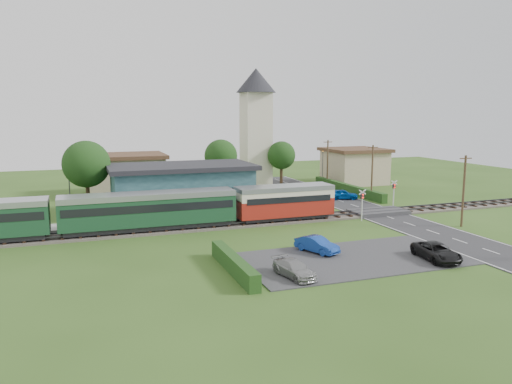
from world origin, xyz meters
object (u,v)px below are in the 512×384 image
object	(u,v)px
train	(114,212)
station_building	(182,187)
house_west	(125,174)
crossing_signal_near	(362,200)
pedestrian_far	(144,213)
equipment_hut	(112,210)
pedestrian_near	(258,205)
crossing_signal_far	(394,190)
car_on_road	(343,194)
church_tower	(256,118)
car_park_blue	(317,244)
house_east	(354,166)
car_park_silver	(294,269)
car_park_dark	(437,252)

from	to	relation	value
train	station_building	bearing A→B (deg)	48.22
house_west	crossing_signal_near	distance (m)	33.22
crossing_signal_near	pedestrian_far	size ratio (longest dim) A/B	1.86
equipment_hut	train	xyz separation A→B (m)	(-0.04, -3.20, 0.43)
pedestrian_near	crossing_signal_far	bearing A→B (deg)	176.94
house_west	pedestrian_far	distance (m)	20.63
car_on_road	church_tower	bearing A→B (deg)	36.43
church_tower	car_park_blue	world-z (taller)	church_tower
crossing_signal_far	pedestrian_far	size ratio (longest dim) A/B	1.86
house_east	crossing_signal_near	world-z (taller)	house_east
church_tower	car_park_silver	xyz separation A→B (m)	(-12.50, -42.50, -9.59)
crossing_signal_near	car_park_dark	size ratio (longest dim) A/B	0.72
crossing_signal_near	crossing_signal_far	xyz separation A→B (m)	(7.20, 4.80, 0.00)
crossing_signal_near	car_park_silver	world-z (taller)	crossing_signal_near
house_west	house_east	bearing A→B (deg)	-1.64
car_park_silver	crossing_signal_far	bearing A→B (deg)	30.49
equipment_hut	crossing_signal_near	distance (m)	25.04
car_park_silver	car_park_dark	world-z (taller)	car_park_dark
station_building	pedestrian_near	xyz separation A→B (m)	(7.05, -5.74, -1.41)
car_park_blue	car_park_silver	bearing A→B (deg)	-153.54
equipment_hut	crossing_signal_far	world-z (taller)	crossing_signal_far
train	car_on_road	bearing A→B (deg)	17.91
crossing_signal_near	car_park_blue	xyz separation A→B (m)	(-9.75, -9.18, -1.44)
crossing_signal_near	pedestrian_near	xyz separation A→B (m)	(-9.35, 5.66, -0.86)
car_on_road	pedestrian_near	size ratio (longest dim) A/B	2.31
equipment_hut	car_park_dark	distance (m)	29.70
equipment_hut	crossing_signal_far	bearing A→B (deg)	-1.46
crossing_signal_near	car_park_blue	distance (m)	13.47
car_on_road	pedestrian_near	xyz separation A→B (m)	(-13.75, -6.07, 0.58)
house_west	pedestrian_far	size ratio (longest dim) A/B	6.12
house_west	car_on_road	bearing A→B (deg)	-27.95
house_east	house_west	bearing A→B (deg)	178.36
train	car_park_dark	xyz separation A→B (m)	(22.24, -16.50, -1.47)
car_park_blue	car_park_silver	size ratio (longest dim) A/B	0.99
station_building	train	size ratio (longest dim) A/B	0.37
station_building	pedestrian_far	size ratio (longest dim) A/B	9.07
crossing_signal_far	car_park_silver	xyz separation A→B (m)	(-21.10, -18.89, -1.51)
train	pedestrian_far	bearing A→B (deg)	39.30
station_building	car_park_dark	size ratio (longest dim) A/B	3.53
crossing_signal_near	car_park_dark	xyz separation A→B (m)	(-2.20, -14.09, -1.43)
station_building	house_east	size ratio (longest dim) A/B	1.82
house_east	church_tower	bearing A→B (deg)	165.07
church_tower	train	bearing A→B (deg)	-131.54
equipment_hut	house_west	bearing A→B (deg)	81.38
crossing_signal_far	car_on_road	bearing A→B (deg)	112.07
car_park_blue	crossing_signal_near	bearing A→B (deg)	19.91
crossing_signal_near	crossing_signal_far	world-z (taller)	same
house_west	crossing_signal_far	size ratio (longest dim) A/B	3.30
house_west	crossing_signal_far	world-z (taller)	house_west
church_tower	pedestrian_far	size ratio (longest dim) A/B	9.98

